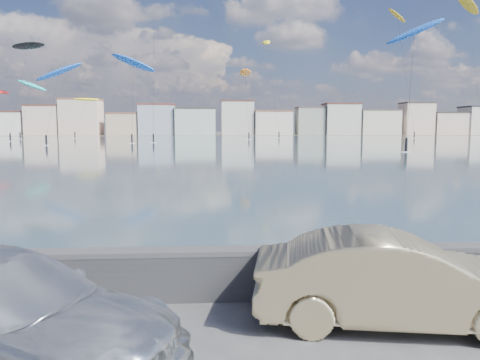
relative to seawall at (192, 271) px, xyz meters
name	(u,v)px	position (x,y,z in m)	size (l,w,h in m)	color
bay_water	(210,143)	(0.00, 88.80, -0.58)	(500.00, 177.00, 0.00)	#324750
far_shore_strip	(211,135)	(0.00, 197.30, -0.57)	(500.00, 60.00, 0.00)	#4C473D
seawall	(192,271)	(0.00, 0.00, 0.00)	(400.00, 0.36, 1.08)	#28282B
far_buildings	(214,120)	(1.31, 183.30, 5.44)	(240.79, 13.26, 14.60)	beige
car_champagne	(395,280)	(3.47, -1.33, 0.20)	(1.65, 4.74, 1.56)	tan
kitesurfer_0	(133,63)	(-17.32, 101.47, 17.25)	(10.38, 14.99, 20.98)	blue
kitesurfer_2	(28,47)	(-46.00, 115.90, 23.09)	(10.56, 16.48, 25.07)	black
kitesurfer_3	(87,100)	(-39.78, 146.65, 11.45)	(8.46, 14.83, 12.70)	yellow
kitesurfer_4	(414,33)	(30.19, 59.95, 16.43)	(8.56, 11.52, 19.54)	blue
kitesurfer_7	(245,73)	(10.17, 127.05, 18.10)	(5.27, 16.29, 20.04)	orange
kitesurfer_8	(397,18)	(57.13, 134.71, 35.78)	(8.41, 10.02, 39.27)	#BF8C19
kitesurfer_11	(59,73)	(-30.35, 89.46, 13.72)	(9.93, 13.01, 16.66)	blue
kitesurfer_13	(468,5)	(70.45, 119.12, 35.91)	(10.01, 14.99, 40.08)	#BF8C19
kitesurfer_14	(32,86)	(-51.09, 130.90, 14.58)	(10.14, 9.48, 17.47)	#19BFBF
kitesurfer_17	(267,44)	(18.12, 143.03, 29.21)	(5.41, 13.15, 32.13)	yellow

